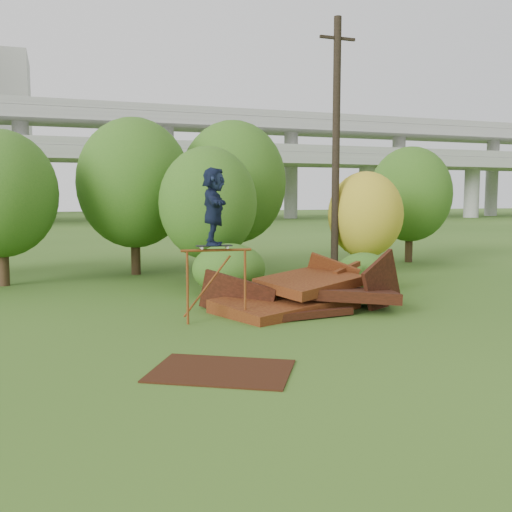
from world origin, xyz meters
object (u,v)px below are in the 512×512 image
object	(u,v)px
skater	(214,206)
scrap_pile	(307,295)
flat_plate	(222,371)
utility_pole	(336,148)

from	to	relation	value
skater	scrap_pile	bearing A→B (deg)	-56.28
flat_plate	utility_pole	size ratio (longest dim) A/B	0.25
scrap_pile	utility_pole	size ratio (longest dim) A/B	0.59
utility_pole	scrap_pile	bearing A→B (deg)	-123.59
scrap_pile	utility_pole	bearing A→B (deg)	56.41
skater	flat_plate	distance (m)	4.73
scrap_pile	utility_pole	xyz separation A→B (m)	(3.56, 5.37, 4.43)
flat_plate	utility_pole	world-z (taller)	utility_pole
skater	utility_pole	size ratio (longest dim) A/B	0.19
scrap_pile	utility_pole	world-z (taller)	utility_pole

